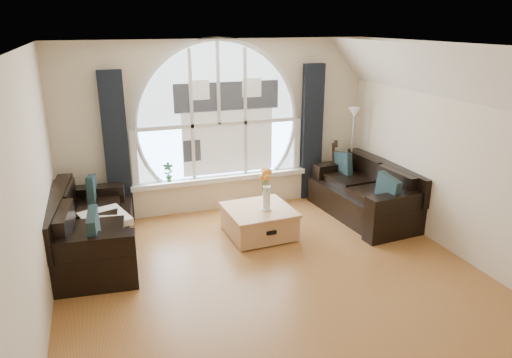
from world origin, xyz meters
name	(u,v)px	position (x,y,z in m)	size (l,w,h in m)	color
ground	(281,287)	(0.00, 0.00, 0.00)	(5.00, 5.50, 0.01)	brown
ceiling	(286,48)	(0.00, 0.00, 2.70)	(5.00, 5.50, 0.01)	silver
wall_back	(218,126)	(0.00, 2.75, 1.35)	(5.00, 0.01, 2.70)	beige
wall_front	(470,325)	(0.00, -2.75, 1.35)	(5.00, 0.01, 2.70)	beige
wall_left	(30,206)	(-2.50, 0.00, 1.35)	(0.01, 5.50, 2.70)	beige
wall_right	(470,157)	(2.50, 0.00, 1.35)	(0.01, 5.50, 2.70)	beige
attic_slope	(461,76)	(2.20, 0.00, 2.35)	(0.92, 5.50, 0.72)	silver
arched_window	(218,110)	(0.00, 2.72, 1.62)	(2.60, 0.06, 2.15)	silver
window_sill	(221,178)	(0.00, 2.65, 0.51)	(2.90, 0.22, 0.08)	white
window_frame	(219,110)	(0.00, 2.69, 1.62)	(2.76, 0.08, 2.15)	white
neighbor_house	(228,117)	(0.15, 2.71, 1.50)	(1.70, 0.02, 1.50)	silver
curtain_left	(116,149)	(-1.60, 2.63, 1.15)	(0.35, 0.12, 2.30)	black
curtain_right	(312,133)	(1.60, 2.63, 1.15)	(0.35, 0.12, 2.30)	black
sofa_left	(91,228)	(-2.05, 1.53, 0.40)	(0.99, 1.98, 0.88)	black
sofa_right	(365,192)	(2.04, 1.56, 0.40)	(0.95, 1.91, 0.85)	black
coffee_chest	(259,220)	(0.23, 1.44, 0.23)	(0.92, 0.92, 0.45)	tan
throw_blanket	(105,219)	(-1.87, 1.54, 0.50)	(0.55, 0.55, 0.10)	silver
vase_flowers	(266,184)	(0.31, 1.35, 0.80)	(0.24, 0.24, 0.70)	white
floor_lamp	(351,154)	(2.21, 2.33, 0.80)	(0.24, 0.24, 1.60)	#B2B2B2
guitar	(331,169)	(1.92, 2.47, 0.53)	(0.36, 0.24, 1.06)	brown
potted_plant	(168,172)	(-0.85, 2.65, 0.70)	(0.16, 0.11, 0.31)	#1E6023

